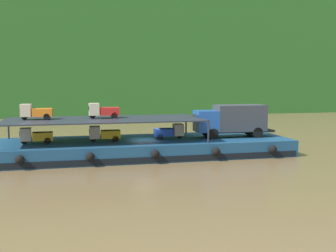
{
  "coord_description": "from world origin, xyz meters",
  "views": [
    {
      "loc": [
        -6.86,
        -37.39,
        6.95
      ],
      "look_at": [
        2.1,
        0.0,
        2.7
      ],
      "focal_mm": 44.22,
      "sensor_mm": 36.0,
      "label": 1
    }
  ],
  "objects_px": {
    "cargo_barge": "(146,147)",
    "mini_truck_lower_mid": "(169,131)",
    "mini_truck_lower_stern": "(36,136)",
    "mini_truck_lower_aft": "(104,134)",
    "mini_truck_upper_stern": "(36,112)",
    "mini_truck_upper_mid": "(103,111)",
    "covered_lorry": "(232,120)"
  },
  "relations": [
    {
      "from": "cargo_barge",
      "to": "mini_truck_lower_mid",
      "type": "relative_size",
      "value": 9.6
    },
    {
      "from": "mini_truck_lower_stern",
      "to": "mini_truck_lower_aft",
      "type": "bearing_deg",
      "value": 0.3
    },
    {
      "from": "mini_truck_upper_stern",
      "to": "mini_truck_upper_mid",
      "type": "distance_m",
      "value": 5.9
    },
    {
      "from": "mini_truck_lower_aft",
      "to": "mini_truck_lower_stern",
      "type": "bearing_deg",
      "value": -179.7
    },
    {
      "from": "mini_truck_upper_mid",
      "to": "mini_truck_lower_aft",
      "type": "bearing_deg",
      "value": -92.06
    },
    {
      "from": "covered_lorry",
      "to": "cargo_barge",
      "type": "bearing_deg",
      "value": 178.24
    },
    {
      "from": "mini_truck_upper_stern",
      "to": "mini_truck_upper_mid",
      "type": "bearing_deg",
      "value": 0.42
    },
    {
      "from": "mini_truck_upper_stern",
      "to": "mini_truck_lower_mid",
      "type": "bearing_deg",
      "value": -3.48
    },
    {
      "from": "cargo_barge",
      "to": "mini_truck_lower_aft",
      "type": "distance_m",
      "value": 4.14
    },
    {
      "from": "cargo_barge",
      "to": "covered_lorry",
      "type": "xyz_separation_m",
      "value": [
        8.36,
        -0.26,
        2.44
      ]
    },
    {
      "from": "covered_lorry",
      "to": "mini_truck_lower_stern",
      "type": "distance_m",
      "value": 18.12
    },
    {
      "from": "mini_truck_lower_mid",
      "to": "mini_truck_lower_aft",
      "type": "bearing_deg",
      "value": -177.85
    },
    {
      "from": "mini_truck_lower_aft",
      "to": "mini_truck_upper_mid",
      "type": "distance_m",
      "value": 2.24
    },
    {
      "from": "covered_lorry",
      "to": "mini_truck_lower_aft",
      "type": "distance_m",
      "value": 12.27
    },
    {
      "from": "covered_lorry",
      "to": "mini_truck_upper_mid",
      "type": "distance_m",
      "value": 12.28
    },
    {
      "from": "cargo_barge",
      "to": "mini_truck_lower_aft",
      "type": "xyz_separation_m",
      "value": [
        -3.87,
        -0.23,
        1.44
      ]
    },
    {
      "from": "mini_truck_lower_aft",
      "to": "mini_truck_upper_mid",
      "type": "xyz_separation_m",
      "value": [
        0.04,
        1.0,
        2.0
      ]
    },
    {
      "from": "cargo_barge",
      "to": "mini_truck_upper_mid",
      "type": "height_order",
      "value": "mini_truck_upper_mid"
    },
    {
      "from": "cargo_barge",
      "to": "covered_lorry",
      "type": "height_order",
      "value": "covered_lorry"
    },
    {
      "from": "mini_truck_lower_mid",
      "to": "mini_truck_upper_mid",
      "type": "height_order",
      "value": "mini_truck_upper_mid"
    },
    {
      "from": "covered_lorry",
      "to": "mini_truck_upper_stern",
      "type": "relative_size",
      "value": 2.83
    },
    {
      "from": "mini_truck_lower_aft",
      "to": "cargo_barge",
      "type": "bearing_deg",
      "value": 3.38
    },
    {
      "from": "cargo_barge",
      "to": "mini_truck_upper_stern",
      "type": "distance_m",
      "value": 10.35
    },
    {
      "from": "cargo_barge",
      "to": "covered_lorry",
      "type": "relative_size",
      "value": 3.38
    },
    {
      "from": "mini_truck_upper_mid",
      "to": "mini_truck_lower_stern",
      "type": "bearing_deg",
      "value": -170.09
    },
    {
      "from": "mini_truck_lower_stern",
      "to": "mini_truck_lower_aft",
      "type": "height_order",
      "value": "same"
    },
    {
      "from": "mini_truck_upper_stern",
      "to": "cargo_barge",
      "type": "bearing_deg",
      "value": -4.27
    },
    {
      "from": "mini_truck_upper_stern",
      "to": "mini_truck_upper_mid",
      "type": "xyz_separation_m",
      "value": [
        5.9,
        0.04,
        0.0
      ]
    },
    {
      "from": "cargo_barge",
      "to": "mini_truck_upper_stern",
      "type": "height_order",
      "value": "mini_truck_upper_stern"
    },
    {
      "from": "cargo_barge",
      "to": "mini_truck_upper_stern",
      "type": "xyz_separation_m",
      "value": [
        -9.74,
        0.73,
        3.44
      ]
    },
    {
      "from": "mini_truck_lower_stern",
      "to": "mini_truck_lower_aft",
      "type": "xyz_separation_m",
      "value": [
        5.86,
        0.03,
        0.0
      ]
    },
    {
      "from": "mini_truck_lower_aft",
      "to": "mini_truck_lower_mid",
      "type": "xyz_separation_m",
      "value": [
        6.09,
        0.23,
        0.0
      ]
    }
  ]
}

